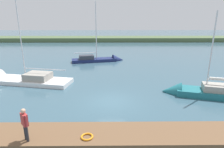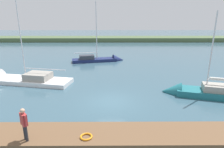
# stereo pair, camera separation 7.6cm
# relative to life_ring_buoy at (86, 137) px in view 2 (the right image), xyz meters

# --- Properties ---
(ground_plane) EXTENTS (200.00, 200.00, 0.00)m
(ground_plane) POSITION_rel_life_ring_buoy_xyz_m (-1.31, -6.13, -0.80)
(ground_plane) COLOR #385666
(far_shoreline) EXTENTS (180.00, 8.00, 2.40)m
(far_shoreline) POSITION_rel_life_ring_buoy_xyz_m (-1.31, -50.70, -0.80)
(far_shoreline) COLOR #4C603D
(far_shoreline) RESTS_ON ground_plane
(dock_pier) EXTENTS (22.26, 2.24, 0.75)m
(dock_pier) POSITION_rel_life_ring_buoy_xyz_m (-1.31, -0.45, -0.42)
(dock_pier) COLOR brown
(dock_pier) RESTS_ON ground_plane
(life_ring_buoy) EXTENTS (0.66, 0.66, 0.10)m
(life_ring_buoy) POSITION_rel_life_ring_buoy_xyz_m (0.00, 0.00, 0.00)
(life_ring_buoy) COLOR orange
(life_ring_buoy) RESTS_ON dock_pier
(sailboat_behind_pier) EXTENTS (10.99, 4.62, 10.73)m
(sailboat_behind_pier) POSITION_rel_life_ring_buoy_xyz_m (9.48, -11.43, -0.63)
(sailboat_behind_pier) COLOR white
(sailboat_behind_pier) RESTS_ON ground_plane
(sailboat_near_dock) EXTENTS (7.23, 3.80, 8.20)m
(sailboat_near_dock) POSITION_rel_life_ring_buoy_xyz_m (-9.11, -7.37, -0.60)
(sailboat_near_dock) COLOR #1E6B75
(sailboat_near_dock) RESTS_ON ground_plane
(sailboat_far_right) EXTENTS (8.57, 3.61, 10.05)m
(sailboat_far_right) POSITION_rel_life_ring_buoy_xyz_m (0.26, -21.73, -0.60)
(sailboat_far_right) COLOR navy
(sailboat_far_right) RESTS_ON ground_plane
(person_on_dock) EXTENTS (0.48, 0.52, 1.78)m
(person_on_dock) POSITION_rel_life_ring_buoy_xyz_m (3.03, 0.20, 0.99)
(person_on_dock) COLOR #28282D
(person_on_dock) RESTS_ON dock_pier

